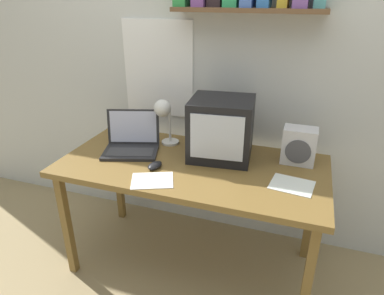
{
  "coord_description": "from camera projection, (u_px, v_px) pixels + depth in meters",
  "views": [
    {
      "loc": [
        0.57,
        -1.67,
        1.65
      ],
      "look_at": [
        0.0,
        0.0,
        0.85
      ],
      "focal_mm": 32.0,
      "sensor_mm": 36.0,
      "label": 1
    }
  ],
  "objects": [
    {
      "name": "space_heater",
      "position": [
        299.0,
        146.0,
        1.95
      ],
      "size": [
        0.19,
        0.13,
        0.21
      ],
      "rotation": [
        0.0,
        0.0,
        -0.01
      ],
      "color": "silver",
      "rests_on": "corner_desk"
    },
    {
      "name": "juice_glass",
      "position": [
        129.0,
        129.0,
        2.34
      ],
      "size": [
        0.08,
        0.08,
        0.11
      ],
      "color": "white",
      "rests_on": "corner_desk"
    },
    {
      "name": "open_notebook",
      "position": [
        292.0,
        185.0,
        1.75
      ],
      "size": [
        0.23,
        0.2,
        0.0
      ],
      "rotation": [
        0.0,
        0.0,
        -0.13
      ],
      "color": "white",
      "rests_on": "corner_desk"
    },
    {
      "name": "back_wall",
      "position": [
        218.0,
        50.0,
        2.18
      ],
      "size": [
        5.6,
        0.24,
        2.6
      ],
      "color": "silver",
      "rests_on": "ground_plane"
    },
    {
      "name": "laptop",
      "position": [
        132.0,
        141.0,
        2.12
      ],
      "size": [
        0.39,
        0.34,
        0.24
      ],
      "rotation": [
        0.0,
        0.0,
        0.3
      ],
      "color": "#232326",
      "rests_on": "corner_desk"
    },
    {
      "name": "desk_lamp",
      "position": [
        164.0,
        114.0,
        2.12
      ],
      "size": [
        0.13,
        0.17,
        0.31
      ],
      "rotation": [
        0.0,
        0.0,
        -0.33
      ],
      "color": "silver",
      "rests_on": "corner_desk"
    },
    {
      "name": "computer_mouse",
      "position": [
        155.0,
        165.0,
        1.92
      ],
      "size": [
        0.08,
        0.11,
        0.03
      ],
      "rotation": [
        0.0,
        0.0,
        -0.2
      ],
      "color": "black",
      "rests_on": "corner_desk"
    },
    {
      "name": "printed_handout",
      "position": [
        152.0,
        180.0,
        1.8
      ],
      "size": [
        0.27,
        0.24,
        0.0
      ],
      "rotation": [
        0.0,
        0.0,
        0.4
      ],
      "color": "white",
      "rests_on": "corner_desk"
    },
    {
      "name": "ground_plane",
      "position": [
        192.0,
        262.0,
        2.29
      ],
      "size": [
        12.0,
        12.0,
        0.0
      ],
      "primitive_type": "plane",
      "color": "#9D8860"
    },
    {
      "name": "corner_desk",
      "position": [
        192.0,
        173.0,
        2.01
      ],
      "size": [
        1.53,
        0.75,
        0.75
      ],
      "color": "brown",
      "rests_on": "ground_plane"
    },
    {
      "name": "crt_monitor",
      "position": [
        221.0,
        128.0,
        2.0
      ],
      "size": [
        0.39,
        0.37,
        0.35
      ],
      "rotation": [
        0.0,
        0.0,
        0.1
      ],
      "color": "black",
      "rests_on": "corner_desk"
    }
  ]
}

